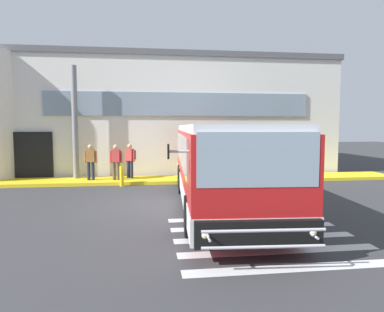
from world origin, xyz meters
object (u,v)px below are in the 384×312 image
at_px(bus_main_foreground, 219,166).
at_px(passenger_at_curb_edge, 130,158).
at_px(passenger_near_column, 91,160).
at_px(passenger_by_doorway, 116,160).
at_px(safety_bollard_yellow, 122,176).
at_px(entry_support_column, 75,122).

xyz_separation_m(bus_main_foreground, passenger_at_curb_edge, (-3.20, 5.65, -0.22)).
bearing_deg(bus_main_foreground, passenger_near_column, 133.95).
relative_size(bus_main_foreground, passenger_near_column, 6.61).
relative_size(passenger_by_doorway, passenger_at_curb_edge, 1.00).
relative_size(passenger_by_doorway, safety_bollard_yellow, 1.86).
distance_m(bus_main_foreground, passenger_near_column, 7.25).
bearing_deg(passenger_at_curb_edge, safety_bollard_yellow, -102.45).
distance_m(passenger_near_column, passenger_by_doorway, 1.19).
bearing_deg(passenger_by_doorway, entry_support_column, 155.92).
xyz_separation_m(bus_main_foreground, safety_bollard_yellow, (-3.54, 4.15, -0.88)).
relative_size(bus_main_foreground, passenger_at_curb_edge, 6.61).
xyz_separation_m(bus_main_foreground, passenger_by_doorway, (-3.84, 5.07, -0.25)).
relative_size(entry_support_column, passenger_by_doorway, 3.23).
height_order(passenger_by_doorway, passenger_at_curb_edge, same).
relative_size(entry_support_column, passenger_at_curb_edge, 3.23).
bearing_deg(passenger_near_column, safety_bollard_yellow, -35.51).
distance_m(passenger_at_curb_edge, safety_bollard_yellow, 1.67).
bearing_deg(entry_support_column, passenger_near_column, -42.62).
bearing_deg(passenger_at_curb_edge, passenger_near_column, -166.64).
relative_size(passenger_near_column, safety_bollard_yellow, 1.86).
bearing_deg(safety_bollard_yellow, passenger_near_column, 144.49).
bearing_deg(safety_bollard_yellow, entry_support_column, 141.85).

